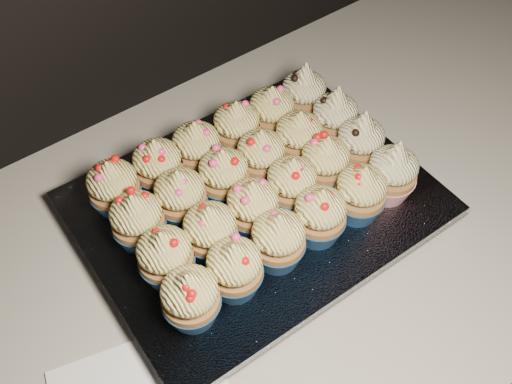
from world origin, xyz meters
The scene contains 28 objects.
cabinet centered at (0.00, 1.70, 0.43)m, with size 2.40×0.60×0.86m, color black.
worktop centered at (0.00, 1.70, 0.88)m, with size 2.44×0.64×0.04m, color beige.
baking_tray centered at (-0.10, 1.72, 0.91)m, with size 0.39×0.30×0.02m, color black.
foil_lining centered at (-0.10, 1.72, 0.93)m, with size 0.42×0.33×0.01m, color silver.
cupcake_0 centered at (-0.25, 1.64, 0.97)m, with size 0.06×0.06×0.08m.
cupcake_1 centered at (-0.19, 1.64, 0.97)m, with size 0.06×0.06×0.08m.
cupcake_2 centered at (-0.13, 1.64, 0.97)m, with size 0.06×0.06×0.08m.
cupcake_3 centered at (-0.07, 1.63, 0.97)m, with size 0.06×0.06×0.08m.
cupcake_4 centered at (-0.01, 1.63, 0.97)m, with size 0.06×0.06×0.08m.
cupcake_5 centered at (0.04, 1.63, 0.97)m, with size 0.06×0.06×0.10m.
cupcake_6 centered at (-0.24, 1.69, 0.97)m, with size 0.06×0.06×0.08m.
cupcake_7 centered at (-0.18, 1.69, 0.97)m, with size 0.06×0.06×0.08m.
cupcake_8 centered at (-0.12, 1.69, 0.97)m, with size 0.06×0.06×0.08m.
cupcake_9 centered at (-0.07, 1.69, 0.97)m, with size 0.06×0.06×0.08m.
cupcake_10 centered at (-0.01, 1.69, 0.97)m, with size 0.06×0.06×0.08m.
cupcake_11 centered at (0.05, 1.69, 0.97)m, with size 0.06×0.06×0.10m.
cupcake_12 centered at (-0.24, 1.75, 0.97)m, with size 0.06×0.06×0.08m.
cupcake_13 centered at (-0.18, 1.75, 0.97)m, with size 0.06×0.06×0.08m.
cupcake_14 centered at (-0.12, 1.75, 0.97)m, with size 0.06×0.06×0.08m.
cupcake_15 centered at (-0.07, 1.75, 0.97)m, with size 0.06×0.06×0.08m.
cupcake_16 centered at (-0.01, 1.74, 0.97)m, with size 0.06×0.06×0.08m.
cupcake_17 centered at (0.05, 1.74, 0.97)m, with size 0.06×0.06×0.10m.
cupcake_18 centered at (-0.24, 1.81, 0.97)m, with size 0.06×0.06×0.08m.
cupcake_19 centered at (-0.18, 1.81, 0.97)m, with size 0.06×0.06×0.08m.
cupcake_20 centered at (-0.12, 1.81, 0.97)m, with size 0.06×0.06×0.08m.
cupcake_21 centered at (-0.06, 1.81, 0.97)m, with size 0.06×0.06×0.08m.
cupcake_22 centered at (-0.01, 1.80, 0.97)m, with size 0.06×0.06×0.08m.
cupcake_23 centered at (0.05, 1.80, 0.97)m, with size 0.06×0.06×0.10m.
Camera 1 is at (-0.36, 1.37, 1.50)m, focal length 40.00 mm.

